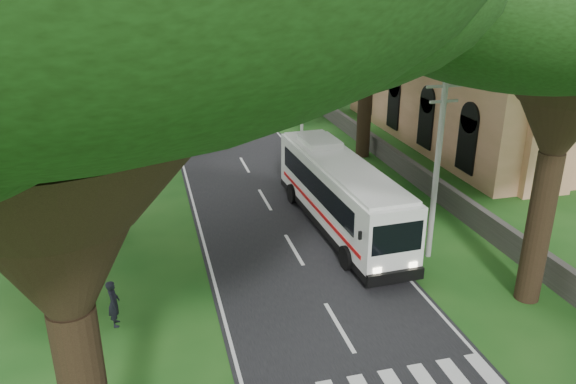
{
  "coord_description": "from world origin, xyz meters",
  "views": [
    {
      "loc": [
        -5.86,
        -13.41,
        11.58
      ],
      "look_at": [
        0.11,
        9.46,
        2.2
      ],
      "focal_mm": 35.0,
      "sensor_mm": 36.0,
      "label": 1
    }
  ],
  "objects_px": {
    "church": "(488,72)",
    "pole_mid": "(302,79)",
    "coach_bus": "(340,192)",
    "pedestrian": "(114,303)",
    "distant_car_a": "(207,109)",
    "distant_car_b": "(168,76)",
    "distant_car_c": "(194,62)",
    "pole_near": "(437,165)",
    "pole_far": "(250,46)"
  },
  "relations": [
    {
      "from": "pole_near",
      "to": "distant_car_b",
      "type": "xyz_separation_m",
      "value": [
        -8.5,
        43.6,
        -3.41
      ]
    },
    {
      "from": "pole_near",
      "to": "distant_car_b",
      "type": "bearing_deg",
      "value": 101.03
    },
    {
      "from": "pole_mid",
      "to": "pole_far",
      "type": "bearing_deg",
      "value": 90.0
    },
    {
      "from": "pole_mid",
      "to": "coach_bus",
      "type": "xyz_separation_m",
      "value": [
        -2.8,
        -16.27,
        -2.35
      ]
    },
    {
      "from": "church",
      "to": "pole_mid",
      "type": "xyz_separation_m",
      "value": [
        -12.36,
        4.45,
        -0.73
      ]
    },
    {
      "from": "pole_mid",
      "to": "distant_car_a",
      "type": "xyz_separation_m",
      "value": [
        -6.3,
        6.94,
        -3.46
      ]
    },
    {
      "from": "distant_car_a",
      "to": "distant_car_b",
      "type": "distance_m",
      "value": 16.81
    },
    {
      "from": "pole_near",
      "to": "distant_car_a",
      "type": "bearing_deg",
      "value": 103.16
    },
    {
      "from": "distant_car_a",
      "to": "distant_car_b",
      "type": "height_order",
      "value": "distant_car_b"
    },
    {
      "from": "coach_bus",
      "to": "distant_car_b",
      "type": "distance_m",
      "value": 40.29
    },
    {
      "from": "pole_mid",
      "to": "coach_bus",
      "type": "bearing_deg",
      "value": -99.77
    },
    {
      "from": "pedestrian",
      "to": "pole_mid",
      "type": "bearing_deg",
      "value": -32.78
    },
    {
      "from": "pedestrian",
      "to": "pole_near",
      "type": "bearing_deg",
      "value": -83.92
    },
    {
      "from": "pole_mid",
      "to": "distant_car_c",
      "type": "xyz_separation_m",
      "value": [
        -4.7,
        33.1,
        -3.43
      ]
    },
    {
      "from": "coach_bus",
      "to": "pole_near",
      "type": "bearing_deg",
      "value": -55.54
    },
    {
      "from": "pole_near",
      "to": "pedestrian",
      "type": "relative_size",
      "value": 4.62
    },
    {
      "from": "coach_bus",
      "to": "pedestrian",
      "type": "height_order",
      "value": "coach_bus"
    },
    {
      "from": "coach_bus",
      "to": "pedestrian",
      "type": "xyz_separation_m",
      "value": [
        -10.2,
        -5.58,
        -0.96
      ]
    },
    {
      "from": "church",
      "to": "distant_car_a",
      "type": "height_order",
      "value": "church"
    },
    {
      "from": "distant_car_c",
      "to": "distant_car_b",
      "type": "bearing_deg",
      "value": 77.0
    },
    {
      "from": "pedestrian",
      "to": "distant_car_b",
      "type": "bearing_deg",
      "value": -7.68
    },
    {
      "from": "distant_car_b",
      "to": "pedestrian",
      "type": "height_order",
      "value": "pedestrian"
    },
    {
      "from": "coach_bus",
      "to": "pedestrian",
      "type": "relative_size",
      "value": 6.7
    },
    {
      "from": "pole_near",
      "to": "church",
      "type": "bearing_deg",
      "value": 51.5
    },
    {
      "from": "distant_car_a",
      "to": "pole_near",
      "type": "bearing_deg",
      "value": 119.3
    },
    {
      "from": "distant_car_a",
      "to": "pedestrian",
      "type": "xyz_separation_m",
      "value": [
        -6.7,
        -28.79,
        0.15
      ]
    },
    {
      "from": "church",
      "to": "pole_mid",
      "type": "distance_m",
      "value": 13.16
    },
    {
      "from": "church",
      "to": "distant_car_c",
      "type": "xyz_separation_m",
      "value": [
        -17.06,
        37.56,
        -4.16
      ]
    },
    {
      "from": "distant_car_b",
      "to": "distant_car_c",
      "type": "distance_m",
      "value": 10.23
    },
    {
      "from": "pole_near",
      "to": "distant_car_c",
      "type": "distance_m",
      "value": 53.42
    },
    {
      "from": "coach_bus",
      "to": "distant_car_c",
      "type": "distance_m",
      "value": 49.42
    },
    {
      "from": "pole_far",
      "to": "coach_bus",
      "type": "xyz_separation_m",
      "value": [
        -2.8,
        -36.27,
        -2.35
      ]
    },
    {
      "from": "pole_far",
      "to": "distant_car_a",
      "type": "xyz_separation_m",
      "value": [
        -6.3,
        -13.06,
        -3.46
      ]
    },
    {
      "from": "distant_car_b",
      "to": "pedestrian",
      "type": "distance_m",
      "value": 45.68
    },
    {
      "from": "pole_mid",
      "to": "church",
      "type": "bearing_deg",
      "value": -19.81
    },
    {
      "from": "distant_car_a",
      "to": "distant_car_b",
      "type": "bearing_deg",
      "value": -66.34
    },
    {
      "from": "distant_car_a",
      "to": "pole_mid",
      "type": "bearing_deg",
      "value": 148.39
    },
    {
      "from": "church",
      "to": "distant_car_b",
      "type": "distance_m",
      "value": 35.21
    },
    {
      "from": "pole_mid",
      "to": "pedestrian",
      "type": "height_order",
      "value": "pole_mid"
    },
    {
      "from": "pole_far",
      "to": "distant_car_c",
      "type": "relative_size",
      "value": 1.61
    },
    {
      "from": "pole_mid",
      "to": "pedestrian",
      "type": "distance_m",
      "value": 25.64
    },
    {
      "from": "distant_car_b",
      "to": "distant_car_a",
      "type": "bearing_deg",
      "value": -91.65
    },
    {
      "from": "coach_bus",
      "to": "distant_car_c",
      "type": "bearing_deg",
      "value": 89.75
    },
    {
      "from": "distant_car_a",
      "to": "church",
      "type": "bearing_deg",
      "value": 164.75
    },
    {
      "from": "church",
      "to": "pole_far",
      "type": "distance_m",
      "value": 27.41
    },
    {
      "from": "pedestrian",
      "to": "pole_far",
      "type": "bearing_deg",
      "value": -19.29
    },
    {
      "from": "coach_bus",
      "to": "distant_car_b",
      "type": "xyz_separation_m",
      "value": [
        -5.7,
        39.87,
        -1.06
      ]
    },
    {
      "from": "church",
      "to": "distant_car_c",
      "type": "bearing_deg",
      "value": 114.43
    },
    {
      "from": "distant_car_a",
      "to": "pedestrian",
      "type": "relative_size",
      "value": 2.33
    },
    {
      "from": "church",
      "to": "distant_car_c",
      "type": "relative_size",
      "value": 4.84
    }
  ]
}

